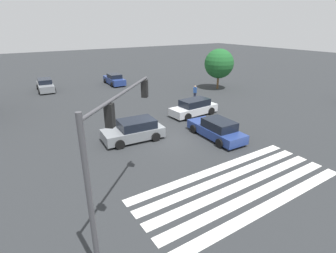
# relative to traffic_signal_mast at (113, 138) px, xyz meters

# --- Properties ---
(ground_plane) EXTENTS (150.12, 150.12, 0.00)m
(ground_plane) POSITION_rel_traffic_signal_mast_xyz_m (6.51, 6.51, -4.16)
(ground_plane) COLOR #2B2D30
(crosswalk_markings) EXTENTS (11.39, 4.40, 0.01)m
(crosswalk_markings) POSITION_rel_traffic_signal_mast_xyz_m (6.51, -0.43, -4.16)
(crosswalk_markings) COLOR silver
(crosswalk_markings) RESTS_ON ground_plane
(traffic_signal_mast) EXTENTS (4.51, 4.51, 5.75)m
(traffic_signal_mast) POSITION_rel_traffic_signal_mast_xyz_m (0.00, 0.00, 0.00)
(traffic_signal_mast) COLOR #47474C
(traffic_signal_mast) RESTS_ON ground_plane
(car_1) EXTENTS (2.09, 4.72, 1.48)m
(car_1) POSITION_rel_traffic_signal_mast_xyz_m (10.40, 26.38, -3.48)
(car_1) COLOR navy
(car_1) RESTS_ON ground_plane
(car_2) EXTENTS (4.68, 2.15, 1.49)m
(car_2) POSITION_rel_traffic_signal_mast_xyz_m (11.58, 9.95, -3.45)
(car_2) COLOR silver
(car_2) RESTS_ON ground_plane
(car_4) EXTENTS (2.19, 4.93, 1.44)m
(car_4) POSITION_rel_traffic_signal_mast_xyz_m (9.75, 4.91, -3.50)
(car_4) COLOR navy
(car_4) RESTS_ON ground_plane
(car_5) EXTENTS (2.20, 4.70, 1.50)m
(car_5) POSITION_rel_traffic_signal_mast_xyz_m (1.66, 27.54, -3.45)
(car_5) COLOR gray
(car_5) RESTS_ON ground_plane
(car_6) EXTENTS (4.48, 2.46, 1.51)m
(car_6) POSITION_rel_traffic_signal_mast_xyz_m (4.48, 7.90, -3.44)
(car_6) COLOR gray
(car_6) RESTS_ON ground_plane
(pedestrian) EXTENTS (0.40, 0.41, 1.57)m
(pedestrian) POSITION_rel_traffic_signal_mast_xyz_m (15.00, 14.15, -3.30)
(pedestrian) COLOR #232842
(pedestrian) RESTS_ON ground_plane
(tree_corner_c) EXTENTS (3.69, 3.69, 5.07)m
(tree_corner_c) POSITION_rel_traffic_signal_mast_xyz_m (20.75, 16.69, -0.94)
(tree_corner_c) COLOR brown
(tree_corner_c) RESTS_ON ground_plane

